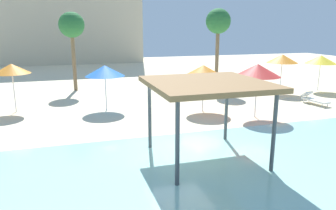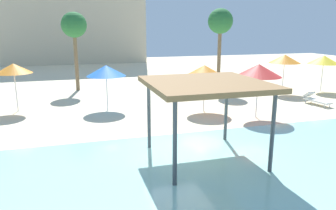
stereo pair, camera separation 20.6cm
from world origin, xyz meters
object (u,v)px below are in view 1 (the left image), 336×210
at_px(beach_umbrella_orange_3, 203,71).
at_px(palm_tree_2, 218,23).
at_px(beach_umbrella_blue_2, 105,71).
at_px(lounge_chair_2, 313,99).
at_px(beach_umbrella_orange_0, 12,69).
at_px(beach_umbrella_orange_4, 282,59).
at_px(shade_pavilion, 207,87).
at_px(beach_umbrella_yellow_6, 321,60).
at_px(palm_tree_1, 72,27).
at_px(beach_umbrella_red_1, 258,70).

bearing_deg(beach_umbrella_orange_3, palm_tree_2, 58.15).
distance_m(beach_umbrella_blue_2, lounge_chair_2, 13.24).
xyz_separation_m(beach_umbrella_orange_0, beach_umbrella_orange_4, (18.15, 0.22, 0.03)).
bearing_deg(shade_pavilion, beach_umbrella_yellow_6, 35.32).
distance_m(beach_umbrella_orange_0, beach_umbrella_blue_2, 5.20).
height_order(beach_umbrella_blue_2, beach_umbrella_orange_3, beach_umbrella_orange_3).
xyz_separation_m(beach_umbrella_blue_2, palm_tree_2, (9.15, 4.13, 2.77)).
bearing_deg(beach_umbrella_yellow_6, palm_tree_1, 162.52).
height_order(beach_umbrella_orange_3, palm_tree_1, palm_tree_1).
bearing_deg(beach_umbrella_yellow_6, shade_pavilion, -144.68).
bearing_deg(beach_umbrella_red_1, lounge_chair_2, 16.75).
xyz_separation_m(shade_pavilion, beach_umbrella_orange_0, (-7.70, 9.70, -0.24)).
relative_size(beach_umbrella_orange_3, palm_tree_1, 0.45).
bearing_deg(lounge_chair_2, beach_umbrella_red_1, -80.23).
height_order(beach_umbrella_orange_0, palm_tree_1, palm_tree_1).
bearing_deg(beach_umbrella_orange_0, lounge_chair_2, -11.16).
bearing_deg(beach_umbrella_orange_0, palm_tree_2, 12.12).
bearing_deg(palm_tree_2, shade_pavilion, -117.15).
xyz_separation_m(palm_tree_1, palm_tree_2, (10.69, -2.68, 0.26)).
bearing_deg(beach_umbrella_orange_3, beach_umbrella_blue_2, 160.02).
bearing_deg(beach_umbrella_red_1, beach_umbrella_orange_0, 157.98).
distance_m(shade_pavilion, beach_umbrella_orange_0, 12.39).
height_order(shade_pavilion, beach_umbrella_yellow_6, shade_pavilion).
relative_size(beach_umbrella_blue_2, beach_umbrella_orange_4, 0.93).
relative_size(shade_pavilion, lounge_chair_2, 2.09).
bearing_deg(beach_umbrella_red_1, beach_umbrella_blue_2, 151.86).
height_order(beach_umbrella_orange_0, lounge_chair_2, beach_umbrella_orange_0).
bearing_deg(beach_umbrella_yellow_6, beach_umbrella_blue_2, -175.98).
relative_size(shade_pavilion, beach_umbrella_orange_3, 1.51).
height_order(beach_umbrella_red_1, lounge_chair_2, beach_umbrella_red_1).
relative_size(beach_umbrella_orange_4, palm_tree_1, 0.48).
height_order(beach_umbrella_orange_4, beach_umbrella_yellow_6, beach_umbrella_orange_4).
relative_size(beach_umbrella_orange_0, beach_umbrella_orange_3, 1.04).
xyz_separation_m(shade_pavilion, palm_tree_2, (6.54, 12.76, 2.35)).
height_order(beach_umbrella_red_1, palm_tree_1, palm_tree_1).
height_order(beach_umbrella_orange_0, beach_umbrella_yellow_6, beach_umbrella_orange_0).
relative_size(beach_umbrella_red_1, beach_umbrella_yellow_6, 1.07).
distance_m(beach_umbrella_orange_0, beach_umbrella_orange_3, 10.89).
height_order(beach_umbrella_orange_3, lounge_chair_2, beach_umbrella_orange_3).
bearing_deg(beach_umbrella_orange_3, beach_umbrella_orange_0, 163.89).
distance_m(shade_pavilion, beach_umbrella_yellow_6, 16.93).
height_order(beach_umbrella_red_1, beach_umbrella_orange_3, beach_umbrella_red_1).
bearing_deg(beach_umbrella_orange_3, beach_umbrella_orange_4, 22.88).
bearing_deg(lounge_chair_2, beach_umbrella_orange_0, -108.14).
height_order(shade_pavilion, beach_umbrella_blue_2, shade_pavilion).
xyz_separation_m(beach_umbrella_red_1, lounge_chair_2, (5.27, 1.59, -2.24)).
xyz_separation_m(lounge_chair_2, palm_tree_2, (-3.70, 6.60, 4.77)).
height_order(beach_umbrella_blue_2, beach_umbrella_orange_4, beach_umbrella_orange_4).
distance_m(beach_umbrella_orange_3, lounge_chair_2, 7.76).
bearing_deg(lounge_chair_2, shade_pavilion, -65.94).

